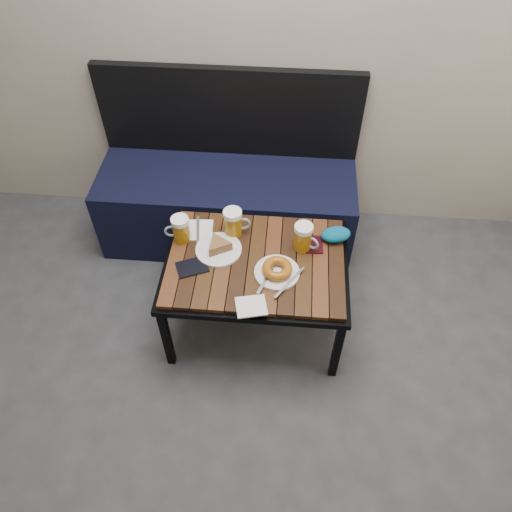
# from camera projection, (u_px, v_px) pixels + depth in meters

# --- Properties ---
(room_shell) EXTENTS (4.00, 4.00, 4.00)m
(room_shell) POSITION_uv_depth(u_px,v_px,m) (87.00, 53.00, 0.89)
(room_shell) COLOR gray
(room_shell) RESTS_ON ground
(bench) EXTENTS (1.40, 0.50, 0.95)m
(bench) POSITION_uv_depth(u_px,v_px,m) (228.00, 199.00, 2.83)
(bench) COLOR black
(bench) RESTS_ON ground
(cafe_table) EXTENTS (0.84, 0.62, 0.47)m
(cafe_table) POSITION_uv_depth(u_px,v_px,m) (256.00, 266.00, 2.29)
(cafe_table) COLOR black
(cafe_table) RESTS_ON ground
(beer_mug_left) EXTENTS (0.12, 0.09, 0.13)m
(beer_mug_left) POSITION_uv_depth(u_px,v_px,m) (180.00, 229.00, 2.30)
(beer_mug_left) COLOR #9B670C
(beer_mug_left) RESTS_ON cafe_table
(beer_mug_centre) EXTENTS (0.13, 0.10, 0.14)m
(beer_mug_centre) POSITION_uv_depth(u_px,v_px,m) (234.00, 222.00, 2.32)
(beer_mug_centre) COLOR #9B670C
(beer_mug_centre) RESTS_ON cafe_table
(beer_mug_right) EXTENTS (0.13, 0.11, 0.14)m
(beer_mug_right) POSITION_uv_depth(u_px,v_px,m) (304.00, 237.00, 2.26)
(beer_mug_right) COLOR #9B670C
(beer_mug_right) RESTS_ON cafe_table
(plate_pie) EXTENTS (0.21, 0.21, 0.06)m
(plate_pie) POSITION_uv_depth(u_px,v_px,m) (218.00, 247.00, 2.28)
(plate_pie) COLOR white
(plate_pie) RESTS_ON cafe_table
(plate_bagel) EXTENTS (0.22, 0.25, 0.06)m
(plate_bagel) POSITION_uv_depth(u_px,v_px,m) (277.00, 270.00, 2.19)
(plate_bagel) COLOR white
(plate_bagel) RESTS_ON cafe_table
(napkin_left) EXTENTS (0.15, 0.18, 0.01)m
(napkin_left) POSITION_uv_depth(u_px,v_px,m) (198.00, 230.00, 2.38)
(napkin_left) COLOR white
(napkin_left) RESTS_ON cafe_table
(napkin_right) EXTENTS (0.15, 0.13, 0.01)m
(napkin_right) POSITION_uv_depth(u_px,v_px,m) (251.00, 306.00, 2.08)
(napkin_right) COLOR white
(napkin_right) RESTS_ON cafe_table
(passport_navy) EXTENTS (0.16, 0.14, 0.01)m
(passport_navy) POSITION_uv_depth(u_px,v_px,m) (192.00, 267.00, 2.23)
(passport_navy) COLOR black
(passport_navy) RESTS_ON cafe_table
(passport_burgundy) EXTENTS (0.09, 0.12, 0.01)m
(passport_burgundy) POSITION_uv_depth(u_px,v_px,m) (314.00, 245.00, 2.32)
(passport_burgundy) COLOR black
(passport_burgundy) RESTS_ON cafe_table
(knit_pouch) EXTENTS (0.16, 0.13, 0.06)m
(knit_pouch) POSITION_uv_depth(u_px,v_px,m) (336.00, 234.00, 2.32)
(knit_pouch) COLOR #054A85
(knit_pouch) RESTS_ON cafe_table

